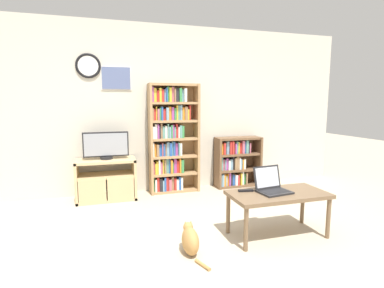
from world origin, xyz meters
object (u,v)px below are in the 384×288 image
Objects in this scene: television at (106,146)px; laptop at (271,186)px; bookshelf_short at (235,162)px; coffee_table at (278,197)px; bookshelf_tall at (171,139)px; tv_stand at (106,179)px; cat at (190,240)px; remote_near_laptop at (246,191)px.

laptop is (1.65, -1.73, -0.26)m from television.
coffee_table is (-0.38, -1.89, 0.01)m from bookshelf_short.
bookshelf_tall is 1.18m from bookshelf_short.
tv_stand is 1.14m from bookshelf_tall.
television is 1.76× the size of laptop.
bookshelf_tall is 2.14m from cat.
coffee_table is 2.11× the size of cat.
tv_stand is 0.49m from television.
bookshelf_short is (2.08, 0.10, -0.38)m from television.
laptop is 0.74× the size of cat.
coffee_table is at bearing -101.28° from bookshelf_short.
laptop is at bearing -70.08° from bookshelf_tall.
bookshelf_tall is 10.25× the size of remote_near_laptop.
laptop is 2.19× the size of remote_near_laptop.
laptop is 1.04m from cat.
coffee_table is 2.85× the size of laptop.
laptop is at bearing 134.63° from coffee_table.
laptop is at bearing -97.03° from remote_near_laptop.
bookshelf_short is at bearing 69.28° from laptop.
remote_near_laptop is at bearing -76.87° from bookshelf_tall.
cat is (-1.37, -1.99, -0.28)m from bookshelf_short.
television is 1.30× the size of cat.
bookshelf_tall is 1.65× the size of coffee_table.
television is (0.01, 0.01, 0.49)m from tv_stand.
laptop is at bearing -46.45° from television.
coffee_table reaches higher than cat.
tv_stand is 5.07× the size of remote_near_laptop.
cat is (0.72, -1.87, -0.17)m from tv_stand.
television is at bearing 44.96° from tv_stand.
coffee_table is 0.14m from laptop.
television is 2.11m from bookshelf_short.
laptop reaches higher than coffee_table.
television is at bearing 111.93° from cat.
tv_stand is 0.49× the size of bookshelf_tall.
television is at bearing -173.68° from bookshelf_tall.
bookshelf_tall is 1.85m from remote_near_laptop.
bookshelf_short is at bearing 3.14° from tv_stand.
laptop is (-0.05, 0.05, 0.12)m from coffee_table.
television reaches higher than laptop.
coffee_table is 0.34m from remote_near_laptop.
cat is at bearing -69.48° from television.
laptop reaches higher than cat.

